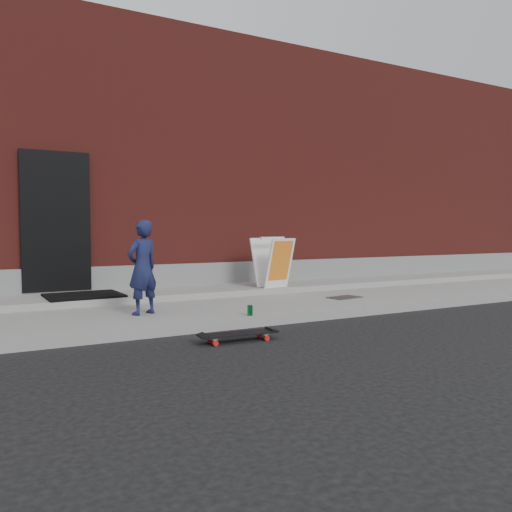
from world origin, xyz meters
TOP-DOWN VIEW (x-y plane):
  - ground at (0.00, 0.00)m, footprint 80.00×80.00m
  - sidewalk at (0.00, 1.50)m, footprint 20.00×3.00m
  - apron at (0.00, 2.40)m, footprint 20.00×1.20m
  - building at (-0.00, 6.99)m, footprint 20.00×8.10m
  - child at (-1.78, 0.81)m, footprint 0.54×0.46m
  - skateboard at (-1.08, -0.63)m, footprint 0.91×0.28m
  - pizza_sign at (0.88, 1.98)m, footprint 0.65×0.73m
  - soda_can at (-0.57, 0.07)m, footprint 0.09×0.09m
  - doormat at (-2.30, 2.27)m, footprint 1.15×0.95m
  - utility_plate at (1.57, 0.84)m, footprint 0.57×0.41m

SIDE VIEW (x-z plane):
  - ground at x=0.00m, z-range 0.00..0.00m
  - sidewalk at x=0.00m, z-range 0.00..0.15m
  - skateboard at x=-1.08m, z-range 0.03..0.13m
  - utility_plate at x=1.57m, z-range 0.15..0.17m
  - apron at x=0.00m, z-range 0.15..0.25m
  - soda_can at x=-0.57m, z-range 0.15..0.28m
  - doormat at x=-2.30m, z-range 0.25..0.28m
  - pizza_sign at x=0.88m, z-range 0.25..1.14m
  - child at x=-1.78m, z-range 0.15..1.39m
  - building at x=0.00m, z-range 0.00..5.00m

